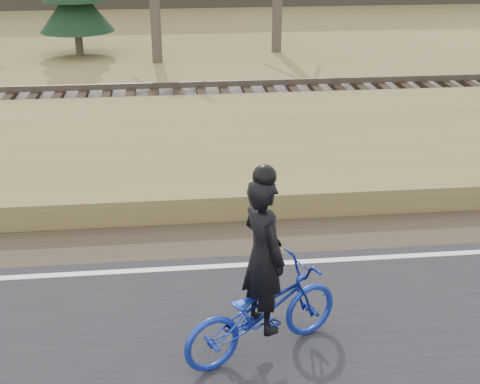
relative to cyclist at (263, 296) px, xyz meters
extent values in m
plane|color=olive|center=(-0.72, 1.84, -0.80)|extent=(120.00, 120.00, 0.00)
cube|color=silver|center=(-0.72, 2.04, -0.73)|extent=(120.00, 0.12, 0.01)
cube|color=#473A2B|center=(-0.72, 3.04, -0.78)|extent=(120.00, 1.60, 0.04)
cube|color=olive|center=(-0.72, 6.04, -0.58)|extent=(120.00, 5.00, 0.44)
cube|color=slate|center=(-0.72, 9.84, -0.57)|extent=(120.00, 3.00, 0.45)
cube|color=black|center=(-0.72, 9.84, -0.28)|extent=(120.00, 2.40, 0.14)
cube|color=brown|center=(-0.72, 9.12, -0.13)|extent=(120.00, 0.07, 0.15)
cube|color=brown|center=(-0.72, 10.56, -0.13)|extent=(120.00, 0.07, 0.15)
imported|color=#162A98|center=(0.00, 0.00, -0.20)|extent=(2.15, 1.50, 1.07)
imported|color=black|center=(0.00, 0.00, 0.53)|extent=(0.68, 0.79, 1.84)
sphere|color=black|center=(0.00, 0.00, 1.47)|extent=(0.26, 0.26, 0.26)
cylinder|color=brown|center=(-4.05, 18.06, -0.23)|extent=(0.28, 0.28, 1.14)
cone|color=black|center=(-4.05, 18.06, 0.88)|extent=(2.60, 2.60, 1.66)
camera|label=1|loc=(-0.98, -6.46, 4.08)|focal=50.00mm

